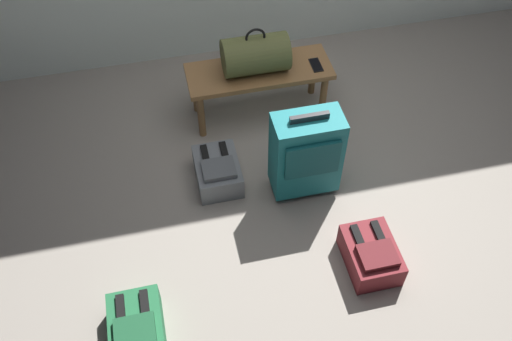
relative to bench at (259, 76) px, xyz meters
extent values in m
plane|color=gray|center=(0.21, -0.77, -0.34)|extent=(6.60, 6.60, 0.00)
cube|color=olive|center=(0.00, 0.00, 0.05)|extent=(1.00, 0.36, 0.04)
cylinder|color=olive|center=(-0.44, -0.13, -0.16)|extent=(0.05, 0.05, 0.37)
cylinder|color=olive|center=(0.44, -0.13, -0.16)|extent=(0.05, 0.05, 0.37)
cylinder|color=olive|center=(-0.44, 0.13, -0.16)|extent=(0.05, 0.05, 0.37)
cylinder|color=olive|center=(0.44, 0.13, -0.16)|extent=(0.05, 0.05, 0.37)
cylinder|color=#51562D|center=(-0.03, 0.00, 0.19)|extent=(0.44, 0.26, 0.26)
torus|color=black|center=(-0.03, 0.00, 0.33)|extent=(0.14, 0.02, 0.14)
cube|color=black|center=(0.39, -0.05, 0.07)|extent=(0.07, 0.14, 0.01)
cube|color=black|center=(0.39, -0.05, 0.07)|extent=(0.06, 0.13, 0.00)
cube|color=#14666B|center=(0.12, -0.75, -0.01)|extent=(0.42, 0.23, 0.57)
cube|color=#0E474A|center=(0.12, -0.88, 0.06)|extent=(0.34, 0.02, 0.26)
cube|color=#262628|center=(0.12, -0.75, 0.30)|extent=(0.23, 0.03, 0.04)
cylinder|color=black|center=(-0.03, -0.67, -0.32)|extent=(0.02, 0.05, 0.05)
cylinder|color=black|center=(0.27, -0.67, -0.32)|extent=(0.02, 0.05, 0.05)
cube|color=slate|center=(-0.41, -0.57, -0.26)|extent=(0.28, 0.38, 0.17)
cube|color=#515559|center=(-0.41, -0.63, -0.16)|extent=(0.21, 0.17, 0.04)
cube|color=black|center=(-0.47, -0.50, -0.16)|extent=(0.04, 0.19, 0.02)
cube|color=black|center=(-0.35, -0.50, -0.16)|extent=(0.04, 0.19, 0.02)
cube|color=maroon|center=(0.35, -1.39, -0.26)|extent=(0.28, 0.38, 0.17)
cube|color=#55181C|center=(0.35, -1.46, -0.16)|extent=(0.21, 0.17, 0.04)
cube|color=black|center=(0.28, -1.32, -0.16)|extent=(0.04, 0.19, 0.02)
cube|color=black|center=(0.41, -1.32, -0.16)|extent=(0.04, 0.19, 0.02)
cube|color=#1E6038|center=(-1.02, -1.54, -0.26)|extent=(0.28, 0.38, 0.17)
cube|color=#184D2C|center=(-1.02, -1.60, -0.16)|extent=(0.21, 0.17, 0.04)
cube|color=black|center=(-1.09, -1.47, -0.16)|extent=(0.04, 0.19, 0.02)
cube|color=black|center=(-0.96, -1.47, -0.16)|extent=(0.04, 0.19, 0.02)
camera|label=1|loc=(-0.69, -2.90, 2.54)|focal=39.12mm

